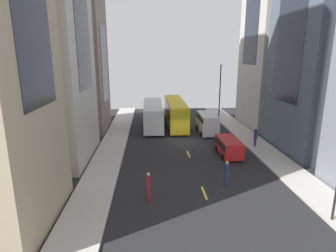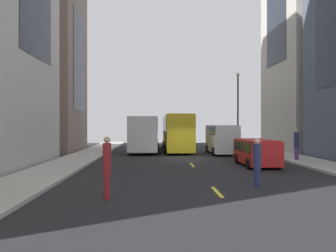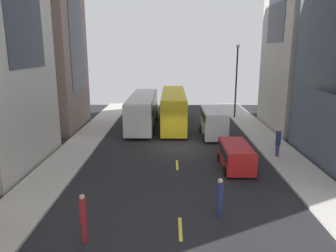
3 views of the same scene
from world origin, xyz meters
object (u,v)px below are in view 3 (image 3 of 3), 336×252
Objects in this scene: city_bus_white at (143,108)px; pedestrian_walking_far at (83,217)px; pedestrian_waiting_curb at (220,197)px; delivery_van_white at (214,121)px; car_red_0 at (236,154)px; pedestrian_crossing_near at (278,142)px; streetcar_yellow at (173,105)px.

city_bus_white is 5.37× the size of pedestrian_walking_far.
delivery_van_white is at bearing 88.95° from pedestrian_waiting_curb.
pedestrian_waiting_curb is at bearing -96.14° from delivery_van_white.
pedestrian_crossing_near reaches higher than car_red_0.
city_bus_white is 2.21× the size of delivery_van_white.
delivery_van_white is at bearing 83.16° from pedestrian_crossing_near.
delivery_van_white is 15.32m from pedestrian_waiting_curb.
streetcar_yellow is 2.43× the size of delivery_van_white.
pedestrian_crossing_near is at bearing -140.00° from pedestrian_walking_far.
pedestrian_walking_far is (-8.15, -8.98, 0.21)m from car_red_0.
streetcar_yellow reaches higher than pedestrian_waiting_curb.
car_red_0 is at bearing 171.09° from pedestrian_crossing_near.
delivery_van_white is (3.75, -4.92, -0.61)m from streetcar_yellow.
car_red_0 is (7.51, -12.54, -1.02)m from city_bus_white.
delivery_van_white reaches higher than pedestrian_waiting_curb.
city_bus_white is at bearing 97.04° from pedestrian_crossing_near.
pedestrian_walking_far is at bearing -91.69° from city_bus_white.
streetcar_yellow is 6.40× the size of pedestrian_waiting_curb.
delivery_van_white is at bearing -30.50° from city_bus_white.
delivery_van_white is at bearing 93.29° from car_red_0.
pedestrian_crossing_near reaches higher than pedestrian_walking_far.
pedestrian_waiting_curb reaches higher than car_red_0.
city_bus_white is at bearing -95.18° from pedestrian_walking_far.
city_bus_white is 3.38m from streetcar_yellow.
pedestrian_waiting_curb is 0.94× the size of pedestrian_crossing_near.
delivery_van_white is 1.22× the size of car_red_0.
pedestrian_crossing_near is (3.58, 2.14, 0.31)m from car_red_0.
delivery_van_white reaches higher than car_red_0.
city_bus_white is 5.83× the size of pedestrian_waiting_curb.
city_bus_white is 21.54m from pedestrian_walking_far.
car_red_0 is 12.13m from pedestrian_walking_far.
car_red_0 is 7.15m from pedestrian_waiting_curb.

